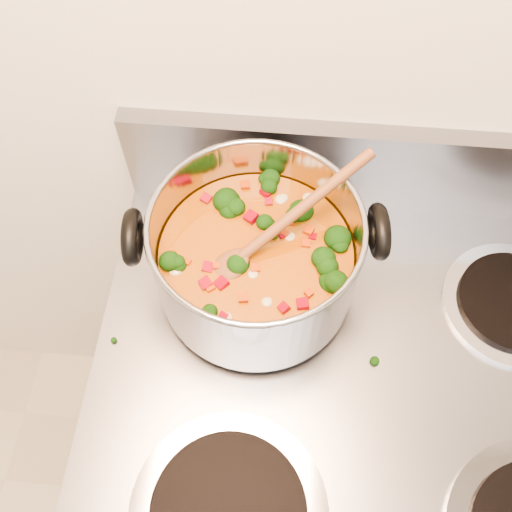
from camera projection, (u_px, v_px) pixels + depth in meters
The scene contains 4 objects.
electric_range at pixel (340, 463), 1.15m from camera, with size 0.80×0.72×1.08m.
stockpot at pixel (256, 258), 0.77m from camera, with size 0.34×0.28×0.17m.
wooden_spoon at pixel (264, 239), 0.74m from camera, with size 0.22×0.18×0.12m.
cooktop_crumbs at pixel (268, 291), 0.84m from camera, with size 0.35×0.18×0.01m.
Camera 1 is at (-0.22, 0.93, 1.67)m, focal length 40.00 mm.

